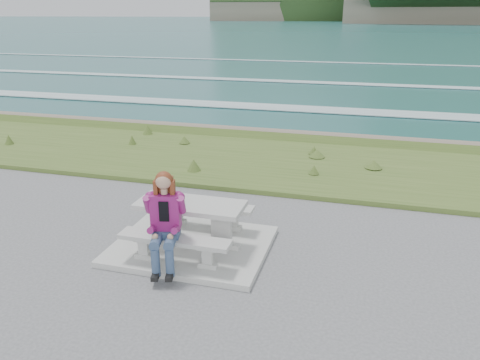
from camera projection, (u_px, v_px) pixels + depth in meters
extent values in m
cube|color=#9F9F9A|center=(192.00, 246.00, 8.04)|extent=(2.60, 2.10, 0.10)
cube|color=#9F9F9A|center=(163.00, 237.00, 8.14)|extent=(0.62, 0.12, 0.08)
cube|color=#9F9F9A|center=(162.00, 222.00, 8.05)|extent=(0.34, 0.09, 0.51)
cube|color=#9F9F9A|center=(161.00, 206.00, 7.95)|extent=(0.62, 0.12, 0.08)
cube|color=#9F9F9A|center=(222.00, 245.00, 7.87)|extent=(0.62, 0.12, 0.08)
cube|color=#9F9F9A|center=(221.00, 229.00, 7.77)|extent=(0.34, 0.09, 0.51)
cube|color=#9F9F9A|center=(221.00, 213.00, 7.67)|extent=(0.62, 0.12, 0.08)
cube|color=#9F9F9A|center=(190.00, 205.00, 7.78)|extent=(1.80, 0.75, 0.08)
cube|color=#9F9F9A|center=(144.00, 256.00, 7.51)|extent=(0.30, 0.12, 0.08)
cube|color=#9F9F9A|center=(144.00, 248.00, 7.46)|extent=(0.17, 0.09, 0.22)
cube|color=#9F9F9A|center=(143.00, 239.00, 7.41)|extent=(0.30, 0.12, 0.08)
cube|color=#9F9F9A|center=(208.00, 265.00, 7.23)|extent=(0.30, 0.12, 0.08)
cube|color=#9F9F9A|center=(208.00, 257.00, 7.18)|extent=(0.17, 0.09, 0.22)
cube|color=#9F9F9A|center=(207.00, 248.00, 7.13)|extent=(0.30, 0.12, 0.08)
cube|color=#9F9F9A|center=(174.00, 239.00, 7.25)|extent=(1.80, 0.35, 0.07)
cube|color=#9F9F9A|center=(178.00, 221.00, 8.78)|extent=(0.30, 0.12, 0.08)
cube|color=#9F9F9A|center=(178.00, 214.00, 8.73)|extent=(0.17, 0.09, 0.22)
cube|color=#9F9F9A|center=(178.00, 206.00, 8.68)|extent=(0.30, 0.12, 0.08)
cube|color=#9F9F9A|center=(233.00, 228.00, 8.50)|extent=(0.30, 0.12, 0.08)
cube|color=#9F9F9A|center=(233.00, 220.00, 8.45)|extent=(0.17, 0.09, 0.22)
cube|color=#9F9F9A|center=(233.00, 213.00, 8.40)|extent=(0.30, 0.12, 0.08)
cube|color=#9F9F9A|center=(205.00, 206.00, 8.51)|extent=(1.80, 0.35, 0.07)
cube|color=#3B5720|center=(260.00, 164.00, 12.59)|extent=(160.00, 4.50, 0.22)
cube|color=brown|center=(280.00, 138.00, 15.21)|extent=(160.00, 0.80, 2.20)
plane|color=#20595B|center=(376.00, 20.00, 398.45)|extent=(1600.00, 1600.00, 0.00)
cube|color=silver|center=(305.00, 143.00, 21.33)|extent=(220.00, 3.00, 0.06)
cube|color=silver|center=(324.00, 110.00, 28.58)|extent=(220.00, 2.00, 0.06)
cube|color=silver|center=(339.00, 83.00, 39.46)|extent=(220.00, 1.40, 0.06)
cube|color=silver|center=(351.00, 63.00, 55.78)|extent=(220.00, 1.00, 0.06)
cube|color=brown|center=(330.00, 9.00, 414.72)|extent=(201.55, 149.04, 18.00)
ellipsoid|color=#1A3316|center=(330.00, 6.00, 413.71)|extent=(211.86, 162.91, 143.24)
cube|color=#30496C|center=(165.00, 253.00, 7.10)|extent=(0.58, 0.84, 0.58)
cube|color=#831862|center=(166.00, 211.00, 7.15)|extent=(0.49, 0.36, 0.57)
sphere|color=tan|center=(164.00, 181.00, 6.96)|extent=(0.24, 0.24, 0.24)
sphere|color=#532113|center=(164.00, 180.00, 6.98)|extent=(0.26, 0.26, 0.26)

